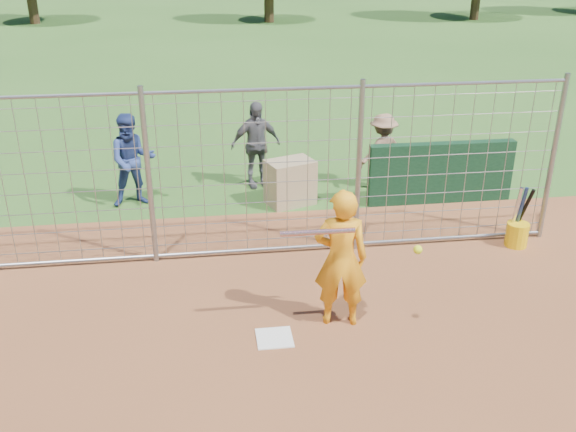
{
  "coord_description": "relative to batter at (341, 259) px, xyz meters",
  "views": [
    {
      "loc": [
        -0.7,
        -6.56,
        4.49
      ],
      "look_at": [
        0.3,
        0.8,
        1.15
      ],
      "focal_mm": 40.0,
      "sensor_mm": 36.0,
      "label": 1
    }
  ],
  "objects": [
    {
      "name": "ground",
      "position": [
        -0.84,
        -0.06,
        -0.89
      ],
      "size": [
        100.0,
        100.0,
        0.0
      ],
      "primitive_type": "plane",
      "color": "#2D591E",
      "rests_on": "ground"
    },
    {
      "name": "home_plate",
      "position": [
        -0.84,
        -0.26,
        -0.88
      ],
      "size": [
        0.43,
        0.43,
        0.02
      ],
      "primitive_type": "cube",
      "color": "silver",
      "rests_on": "ground"
    },
    {
      "name": "dugout_wall",
      "position": [
        2.56,
        3.54,
        -0.34
      ],
      "size": [
        2.6,
        0.2,
        1.1
      ],
      "primitive_type": "cube",
      "color": "#11381E",
      "rests_on": "ground"
    },
    {
      "name": "batter",
      "position": [
        0.0,
        0.0,
        0.0
      ],
      "size": [
        0.7,
        0.51,
        1.77
      ],
      "primitive_type": "imported",
      "rotation": [
        0.0,
        0.0,
        2.99
      ],
      "color": "orange",
      "rests_on": "ground"
    },
    {
      "name": "bystander_a",
      "position": [
        -2.79,
        4.15,
        -0.06
      ],
      "size": [
        0.89,
        0.75,
        1.65
      ],
      "primitive_type": "imported",
      "rotation": [
        0.0,
        0.0,
        0.17
      ],
      "color": "navy",
      "rests_on": "ground"
    },
    {
      "name": "bystander_b",
      "position": [
        -0.6,
        4.76,
        -0.07
      ],
      "size": [
        1.03,
        0.63,
        1.63
      ],
      "primitive_type": "imported",
      "rotation": [
        0.0,
        0.0,
        0.26
      ],
      "color": "#525257",
      "rests_on": "ground"
    },
    {
      "name": "bystander_c",
      "position": [
        1.72,
        4.35,
        -0.17
      ],
      "size": [
        1.05,
        0.81,
        1.43
      ],
      "primitive_type": "imported",
      "rotation": [
        0.0,
        0.0,
        3.49
      ],
      "color": "#876249",
      "rests_on": "ground"
    },
    {
      "name": "equipment_bin",
      "position": [
        -0.08,
        3.82,
        -0.49
      ],
      "size": [
        0.94,
        0.79,
        0.8
      ],
      "primitive_type": "cube",
      "rotation": [
        0.0,
        0.0,
        0.34
      ],
      "color": "tan",
      "rests_on": "ground"
    },
    {
      "name": "equipment_in_play",
      "position": [
        -0.05,
        -0.25,
        0.42
      ],
      "size": [
        1.61,
        0.28,
        0.29
      ],
      "color": "silver",
      "rests_on": "ground"
    },
    {
      "name": "bucket_with_bats",
      "position": [
        3.15,
        1.7,
        -0.64
      ],
      "size": [
        0.34,
        0.38,
        0.97
      ],
      "color": "yellow",
      "rests_on": "ground"
    },
    {
      "name": "backstop_fence",
      "position": [
        -0.84,
        1.94,
        0.37
      ],
      "size": [
        9.08,
        0.08,
        2.6
      ],
      "color": "gray",
      "rests_on": "ground"
    }
  ]
}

